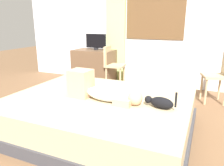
{
  "coord_description": "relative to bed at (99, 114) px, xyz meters",
  "views": [
    {
      "loc": [
        1.07,
        -2.07,
        1.34
      ],
      "look_at": [
        -0.01,
        0.39,
        0.58
      ],
      "focal_mm": 34.77,
      "sensor_mm": 36.0,
      "label": 1
    }
  ],
  "objects": [
    {
      "name": "curtain_left",
      "position": [
        -0.72,
        2.29,
        1.05
      ],
      "size": [
        0.44,
        0.06,
        2.53
      ],
      "primitive_type": "cube",
      "color": "#ADCC75",
      "rests_on": "ground"
    },
    {
      "name": "chair_spare",
      "position": [
        1.41,
        1.7,
        0.29
      ],
      "size": [
        0.47,
        0.47,
        0.86
      ],
      "color": "tan",
      "rests_on": "ground"
    },
    {
      "name": "tv_monitor",
      "position": [
        -1.08,
        2.01,
        0.71
      ],
      "size": [
        0.48,
        0.1,
        0.35
      ],
      "color": "black",
      "rests_on": "desk"
    },
    {
      "name": "person_lying",
      "position": [
        0.06,
        -0.04,
        0.33
      ],
      "size": [
        0.94,
        0.29,
        0.34
      ],
      "color": "silver",
      "rests_on": "bed"
    },
    {
      "name": "cup",
      "position": [
        -0.94,
        2.22,
        0.57
      ],
      "size": [
        0.07,
        0.07,
        0.08
      ],
      "primitive_type": "cylinder",
      "color": "teal",
      "rests_on": "desk"
    },
    {
      "name": "chair_by_desk",
      "position": [
        -0.62,
        1.85,
        0.29
      ],
      "size": [
        0.41,
        0.41,
        0.86
      ],
      "color": "tan",
      "rests_on": "ground"
    },
    {
      "name": "cat",
      "position": [
        0.77,
        -0.03,
        0.29
      ],
      "size": [
        0.36,
        0.15,
        0.21
      ],
      "color": "black",
      "rests_on": "bed"
    },
    {
      "name": "ground_plane",
      "position": [
        0.11,
        -0.19,
        -0.21
      ],
      "size": [
        16.0,
        16.0,
        0.0
      ],
      "primitive_type": "plane",
      "color": "brown"
    },
    {
      "name": "bed",
      "position": [
        0.0,
        0.0,
        0.0
      ],
      "size": [
        2.26,
        1.8,
        0.43
      ],
      "color": "#38383D",
      "rests_on": "ground"
    },
    {
      "name": "desk",
      "position": [
        -1.13,
        2.01,
        0.16
      ],
      "size": [
        0.9,
        0.56,
        0.74
      ],
      "color": "brown",
      "rests_on": "ground"
    },
    {
      "name": "back_wall_with_window",
      "position": [
        0.11,
        2.41,
        1.24
      ],
      "size": [
        6.4,
        0.14,
        2.9
      ],
      "color": "silver",
      "rests_on": "ground"
    }
  ]
}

